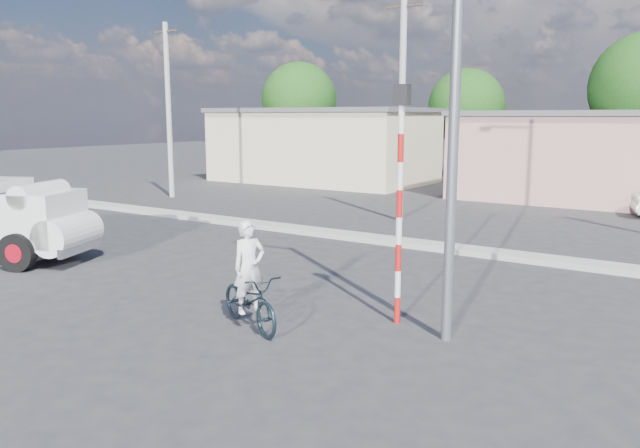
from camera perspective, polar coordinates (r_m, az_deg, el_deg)
The scene contains 8 objects.
ground_plane at distance 12.45m, azimuth -9.62°, elevation -8.12°, with size 120.00×120.00×0.00m, color #2B2A2D.
median at distance 18.85m, azimuth 7.26°, elevation -1.63°, with size 40.00×0.80×0.16m, color #99968E.
bicycle at distance 11.43m, azimuth -6.43°, elevation -6.94°, with size 0.69×1.99×1.04m, color black.
cyclist at distance 11.34m, azimuth -6.46°, elevation -5.39°, with size 0.61×0.40×1.69m, color silver.
traffic_pole at distance 11.30m, azimuth 7.32°, elevation 3.59°, with size 0.28×0.18×4.36m.
streetlight at distance 10.63m, azimuth 11.56°, elevation 15.87°, with size 2.34×0.22×9.00m.
building_row at distance 31.42m, azimuth 20.75°, elevation 6.18°, with size 37.80×7.30×4.44m.
utility_poles at distance 21.15m, azimuth 20.53°, elevation 9.95°, with size 35.40×0.24×8.00m.
Camera 1 is at (8.19, -8.56, 3.82)m, focal length 35.00 mm.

